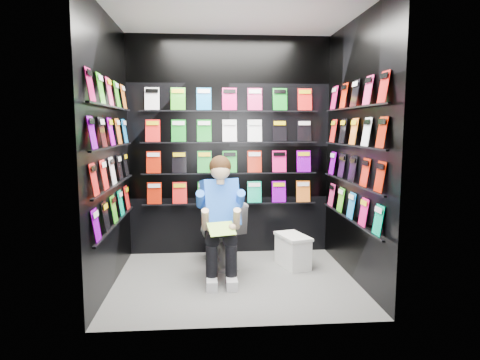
{
  "coord_description": "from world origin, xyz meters",
  "views": [
    {
      "loc": [
        -0.28,
        -4.12,
        1.54
      ],
      "look_at": [
        0.06,
        0.15,
        1.0
      ],
      "focal_mm": 32.0,
      "sensor_mm": 36.0,
      "label": 1
    }
  ],
  "objects": [
    {
      "name": "reader",
      "position": [
        -0.14,
        0.17,
        0.75
      ],
      "size": [
        0.67,
        0.83,
        1.33
      ],
      "primitive_type": null,
      "rotation": [
        0.0,
        0.0,
        0.28
      ],
      "color": "blue",
      "rests_on": "toilet"
    },
    {
      "name": "longbox",
      "position": [
        0.66,
        0.39,
        0.16
      ],
      "size": [
        0.35,
        0.48,
        0.32
      ],
      "primitive_type": "cube",
      "rotation": [
        0.0,
        0.0,
        0.29
      ],
      "color": "silver",
      "rests_on": "floor"
    },
    {
      "name": "wall_front",
      "position": [
        0.0,
        -1.0,
        1.3
      ],
      "size": [
        2.4,
        0.04,
        2.6
      ],
      "primitive_type": "cube",
      "color": "black",
      "rests_on": "floor"
    },
    {
      "name": "ceiling",
      "position": [
        0.0,
        0.0,
        2.6
      ],
      "size": [
        2.4,
        2.4,
        0.0
      ],
      "primitive_type": "plane",
      "color": "white",
      "rests_on": "floor"
    },
    {
      "name": "toilet",
      "position": [
        -0.14,
        0.55,
        0.37
      ],
      "size": [
        0.61,
        0.84,
        0.73
      ],
      "primitive_type": "imported",
      "rotation": [
        0.0,
        0.0,
        3.42
      ],
      "color": "white",
      "rests_on": "floor"
    },
    {
      "name": "comics_back",
      "position": [
        0.0,
        0.97,
        1.31
      ],
      "size": [
        2.1,
        0.06,
        1.37
      ],
      "primitive_type": null,
      "color": "#F71773",
      "rests_on": "wall_back"
    },
    {
      "name": "longbox_lid",
      "position": [
        0.66,
        0.39,
        0.34
      ],
      "size": [
        0.38,
        0.51,
        0.03
      ],
      "primitive_type": "cube",
      "rotation": [
        0.0,
        0.0,
        0.29
      ],
      "color": "silver",
      "rests_on": "longbox"
    },
    {
      "name": "wall_back",
      "position": [
        0.0,
        1.0,
        1.3
      ],
      "size": [
        2.4,
        0.04,
        2.6
      ],
      "primitive_type": "cube",
      "color": "black",
      "rests_on": "floor"
    },
    {
      "name": "floor",
      "position": [
        0.0,
        0.0,
        0.0
      ],
      "size": [
        2.4,
        2.4,
        0.0
      ],
      "primitive_type": "plane",
      "color": "#61605E",
      "rests_on": "ground"
    },
    {
      "name": "comics_left",
      "position": [
        -1.17,
        0.0,
        1.31
      ],
      "size": [
        0.06,
        1.7,
        1.37
      ],
      "primitive_type": null,
      "color": "#F71773",
      "rests_on": "wall_left"
    },
    {
      "name": "held_comic",
      "position": [
        -0.14,
        -0.18,
        0.58
      ],
      "size": [
        0.28,
        0.21,
        0.11
      ],
      "primitive_type": "cube",
      "rotation": [
        -0.96,
        0.0,
        0.28
      ],
      "color": "green",
      "rests_on": "reader"
    },
    {
      "name": "wall_right",
      "position": [
        1.2,
        0.0,
        1.3
      ],
      "size": [
        0.04,
        2.0,
        2.6
      ],
      "primitive_type": "cube",
      "color": "black",
      "rests_on": "floor"
    },
    {
      "name": "wall_left",
      "position": [
        -1.2,
        0.0,
        1.3
      ],
      "size": [
        0.04,
        2.0,
        2.6
      ],
      "primitive_type": "cube",
      "color": "black",
      "rests_on": "floor"
    },
    {
      "name": "comics_right",
      "position": [
        1.17,
        0.0,
        1.31
      ],
      "size": [
        0.06,
        1.7,
        1.37
      ],
      "primitive_type": null,
      "color": "#F71773",
      "rests_on": "wall_right"
    }
  ]
}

